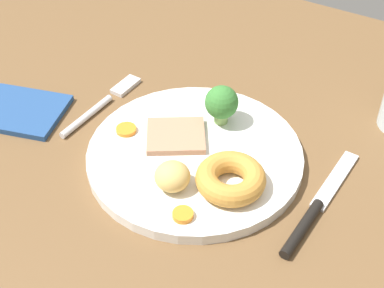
{
  "coord_description": "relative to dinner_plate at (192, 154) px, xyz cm",
  "views": [
    {
      "loc": [
        24.99,
        -45.62,
        50.82
      ],
      "look_at": [
        -0.4,
        -2.58,
        6.0
      ],
      "focal_mm": 53.01,
      "sensor_mm": 36.0,
      "label": 1
    }
  ],
  "objects": [
    {
      "name": "dining_table",
      "position": [
        0.4,
        2.58,
        -2.5
      ],
      "size": [
        120.0,
        84.0,
        3.6
      ],
      "primitive_type": "cube",
      "color": "brown",
      "rests_on": "ground"
    },
    {
      "name": "dinner_plate",
      "position": [
        0.0,
        0.0,
        0.0
      ],
      "size": [
        25.91,
        25.91,
        1.4
      ],
      "primitive_type": "cylinder",
      "color": "white",
      "rests_on": "dining_table"
    },
    {
      "name": "meat_slice_main",
      "position": [
        -2.8,
        0.87,
        1.1
      ],
      "size": [
        9.32,
        9.09,
        0.8
      ],
      "primitive_type": "cube",
      "rotation": [
        0.0,
        0.0,
        0.57
      ],
      "color": "tan",
      "rests_on": "dinner_plate"
    },
    {
      "name": "yorkshire_pudding",
      "position": [
        6.73,
        -3.01,
        1.97
      ],
      "size": [
        7.88,
        7.88,
        2.53
      ],
      "primitive_type": "torus",
      "color": "#C68938",
      "rests_on": "dinner_plate"
    },
    {
      "name": "roast_potato_left",
      "position": [
        1.17,
        -6.23,
        2.27
      ],
      "size": [
        5.69,
        5.69,
        3.15
      ],
      "primitive_type": "ellipsoid",
      "rotation": [
        0.0,
        0.0,
        2.36
      ],
      "color": "#D8B260",
      "rests_on": "dinner_plate"
    },
    {
      "name": "carrot_coin_front",
      "position": [
        -8.83,
        -1.12,
        0.95
      ],
      "size": [
        2.54,
        2.54,
        0.5
      ],
      "primitive_type": "cylinder",
      "color": "orange",
      "rests_on": "dinner_plate"
    },
    {
      "name": "carrot_coin_back",
      "position": [
        4.47,
        -9.47,
        1.01
      ],
      "size": [
        2.27,
        2.27,
        0.61
      ],
      "primitive_type": "cylinder",
      "color": "orange",
      "rests_on": "dinner_plate"
    },
    {
      "name": "broccoli_floret",
      "position": [
        0.85,
        6.52,
        3.64
      ],
      "size": [
        4.2,
        4.2,
        5.18
      ],
      "color": "#8CB766",
      "rests_on": "dinner_plate"
    },
    {
      "name": "fork",
      "position": [
        -15.64,
        2.99,
        -0.31
      ],
      "size": [
        2.2,
        15.3,
        0.9
      ],
      "rotation": [
        0.0,
        0.0,
        1.53
      ],
      "color": "silver",
      "rests_on": "dining_table"
    },
    {
      "name": "knife",
      "position": [
        15.98,
        -0.55,
        -0.25
      ],
      "size": [
        2.42,
        18.55,
        1.2
      ],
      "rotation": [
        0.0,
        0.0,
        1.52
      ],
      "color": "black",
      "rests_on": "dining_table"
    },
    {
      "name": "folded_napkin",
      "position": [
        -23.94,
        -3.92,
        -0.3
      ],
      "size": [
        13.03,
        11.64,
        0.8
      ],
      "primitive_type": "cube",
      "rotation": [
        0.0,
        0.0,
        0.27
      ],
      "color": "navy",
      "rests_on": "dining_table"
    }
  ]
}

